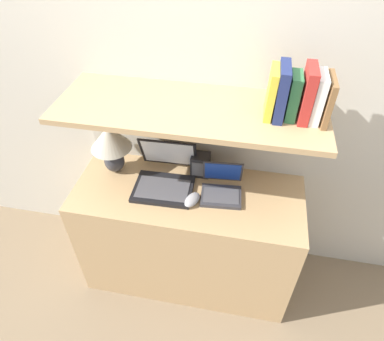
{
  "coord_description": "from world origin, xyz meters",
  "views": [
    {
      "loc": [
        0.27,
        -1.02,
        2.11
      ],
      "look_at": [
        0.02,
        0.25,
        0.94
      ],
      "focal_mm": 32.0,
      "sensor_mm": 36.0,
      "label": 1
    }
  ],
  "objects_px": {
    "book_white": "(318,97)",
    "book_green": "(293,96)",
    "table_lamp": "(111,142)",
    "laptop_large": "(165,177)",
    "laptop_small": "(222,188)",
    "book_yellow": "(271,93)",
    "book_navy": "(282,92)",
    "computer_mouse": "(192,200)",
    "book_red": "(307,94)",
    "router_box": "(201,164)",
    "book_brown": "(327,100)"
  },
  "relations": [
    {
      "from": "book_white",
      "to": "book_red",
      "type": "bearing_deg",
      "value": 180.0
    },
    {
      "from": "book_white",
      "to": "book_green",
      "type": "relative_size",
      "value": 1.05
    },
    {
      "from": "router_box",
      "to": "book_brown",
      "type": "distance_m",
      "value": 0.77
    },
    {
      "from": "router_box",
      "to": "book_white",
      "type": "height_order",
      "value": "book_white"
    },
    {
      "from": "laptop_large",
      "to": "book_green",
      "type": "xyz_separation_m",
      "value": [
        0.59,
        0.02,
        0.55
      ]
    },
    {
      "from": "table_lamp",
      "to": "laptop_large",
      "type": "height_order",
      "value": "table_lamp"
    },
    {
      "from": "book_brown",
      "to": "book_yellow",
      "type": "relative_size",
      "value": 0.91
    },
    {
      "from": "laptop_large",
      "to": "laptop_small",
      "type": "height_order",
      "value": "laptop_large"
    },
    {
      "from": "book_yellow",
      "to": "book_red",
      "type": "bearing_deg",
      "value": 0.0
    },
    {
      "from": "computer_mouse",
      "to": "router_box",
      "type": "bearing_deg",
      "value": 89.13
    },
    {
      "from": "book_navy",
      "to": "router_box",
      "type": "bearing_deg",
      "value": 163.94
    },
    {
      "from": "computer_mouse",
      "to": "book_navy",
      "type": "distance_m",
      "value": 0.71
    },
    {
      "from": "laptop_small",
      "to": "book_red",
      "type": "xyz_separation_m",
      "value": [
        0.32,
        0.03,
        0.58
      ]
    },
    {
      "from": "table_lamp",
      "to": "laptop_large",
      "type": "relative_size",
      "value": 0.89
    },
    {
      "from": "laptop_large",
      "to": "laptop_small",
      "type": "bearing_deg",
      "value": -3.06
    },
    {
      "from": "laptop_small",
      "to": "book_brown",
      "type": "distance_m",
      "value": 0.7
    },
    {
      "from": "laptop_small",
      "to": "computer_mouse",
      "type": "distance_m",
      "value": 0.17
    },
    {
      "from": "book_white",
      "to": "book_navy",
      "type": "height_order",
      "value": "book_navy"
    },
    {
      "from": "computer_mouse",
      "to": "book_red",
      "type": "xyz_separation_m",
      "value": [
        0.46,
        0.13,
        0.6
      ]
    },
    {
      "from": "table_lamp",
      "to": "book_white",
      "type": "bearing_deg",
      "value": -2.35
    },
    {
      "from": "table_lamp",
      "to": "laptop_small",
      "type": "distance_m",
      "value": 0.65
    },
    {
      "from": "computer_mouse",
      "to": "book_yellow",
      "type": "distance_m",
      "value": 0.68
    },
    {
      "from": "laptop_small",
      "to": "book_green",
      "type": "height_order",
      "value": "book_green"
    },
    {
      "from": "table_lamp",
      "to": "computer_mouse",
      "type": "relative_size",
      "value": 2.36
    },
    {
      "from": "table_lamp",
      "to": "laptop_large",
      "type": "bearing_deg",
      "value": -10.64
    },
    {
      "from": "laptop_large",
      "to": "book_green",
      "type": "height_order",
      "value": "book_green"
    },
    {
      "from": "book_navy",
      "to": "laptop_large",
      "type": "bearing_deg",
      "value": -178.07
    },
    {
      "from": "laptop_small",
      "to": "computer_mouse",
      "type": "bearing_deg",
      "value": -145.68
    },
    {
      "from": "book_red",
      "to": "table_lamp",
      "type": "bearing_deg",
      "value": 177.54
    },
    {
      "from": "laptop_small",
      "to": "book_green",
      "type": "xyz_separation_m",
      "value": [
        0.27,
        0.03,
        0.56
      ]
    },
    {
      "from": "laptop_small",
      "to": "book_yellow",
      "type": "bearing_deg",
      "value": 11.25
    },
    {
      "from": "book_yellow",
      "to": "book_brown",
      "type": "bearing_deg",
      "value": 0.0
    },
    {
      "from": "book_white",
      "to": "computer_mouse",
      "type": "bearing_deg",
      "value": -165.45
    },
    {
      "from": "laptop_small",
      "to": "table_lamp",
      "type": "bearing_deg",
      "value": 173.14
    },
    {
      "from": "computer_mouse",
      "to": "book_green",
      "type": "height_order",
      "value": "book_green"
    },
    {
      "from": "book_navy",
      "to": "book_yellow",
      "type": "relative_size",
      "value": 1.07
    },
    {
      "from": "table_lamp",
      "to": "book_yellow",
      "type": "height_order",
      "value": "book_yellow"
    },
    {
      "from": "book_green",
      "to": "book_yellow",
      "type": "xyz_separation_m",
      "value": [
        -0.09,
        0.0,
        0.01
      ]
    },
    {
      "from": "computer_mouse",
      "to": "table_lamp",
      "type": "bearing_deg",
      "value": 160.47
    },
    {
      "from": "book_white",
      "to": "table_lamp",
      "type": "bearing_deg",
      "value": 177.65
    },
    {
      "from": "book_navy",
      "to": "computer_mouse",
      "type": "bearing_deg",
      "value": -159.8
    },
    {
      "from": "computer_mouse",
      "to": "book_red",
      "type": "relative_size",
      "value": 0.55
    },
    {
      "from": "book_white",
      "to": "book_brown",
      "type": "bearing_deg",
      "value": 0.0
    },
    {
      "from": "table_lamp",
      "to": "laptop_small",
      "type": "xyz_separation_m",
      "value": [
        0.63,
        -0.08,
        -0.16
      ]
    },
    {
      "from": "router_box",
      "to": "book_green",
      "type": "height_order",
      "value": "book_green"
    },
    {
      "from": "table_lamp",
      "to": "book_navy",
      "type": "relative_size",
      "value": 1.31
    },
    {
      "from": "table_lamp",
      "to": "router_box",
      "type": "height_order",
      "value": "table_lamp"
    },
    {
      "from": "table_lamp",
      "to": "book_brown",
      "type": "xyz_separation_m",
      "value": [
        1.04,
        -0.04,
        0.4
      ]
    },
    {
      "from": "laptop_small",
      "to": "book_white",
      "type": "xyz_separation_m",
      "value": [
        0.37,
        0.03,
        0.57
      ]
    },
    {
      "from": "laptop_large",
      "to": "book_yellow",
      "type": "bearing_deg",
      "value": 2.09
    }
  ]
}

